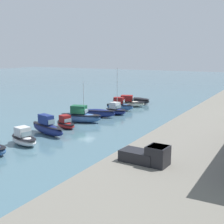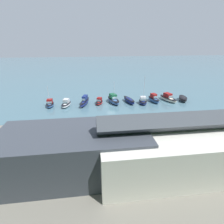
{
  "view_description": "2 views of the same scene",
  "coord_description": "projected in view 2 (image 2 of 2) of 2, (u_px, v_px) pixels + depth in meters",
  "views": [
    {
      "loc": [
        42.57,
        28.77,
        11.91
      ],
      "look_at": [
        -1.74,
        4.06,
        2.23
      ],
      "focal_mm": 50.0,
      "sensor_mm": 36.0,
      "label": 1
    },
    {
      "loc": [
        6.25,
        50.96,
        19.3
      ],
      "look_at": [
        0.99,
        10.07,
        1.91
      ],
      "focal_mm": 28.0,
      "sensor_mm": 36.0,
      "label": 2
    }
  ],
  "objects": [
    {
      "name": "moored_boat_6",
      "position": [
        99.0,
        102.0,
        55.5
      ],
      "size": [
        3.25,
        4.58,
        2.07
      ],
      "rotation": [
        0.0,
        0.0,
        -0.34
      ],
      "color": "red",
      "rests_on": "ground_plane"
    },
    {
      "name": "quay_promenade",
      "position": [
        131.0,
        158.0,
        29.29
      ],
      "size": [
        123.13,
        28.07,
        1.48
      ],
      "color": "gray",
      "rests_on": "ground_plane"
    },
    {
      "name": "moored_boat_3",
      "position": [
        143.0,
        101.0,
        55.54
      ],
      "size": [
        2.83,
        4.69,
        9.08
      ],
      "rotation": [
        0.0,
        0.0,
        -0.1
      ],
      "color": "navy",
      "rests_on": "ground_plane"
    },
    {
      "name": "parked_car_0",
      "position": [
        172.0,
        133.0,
        33.92
      ],
      "size": [
        4.34,
        2.15,
        2.16
      ],
      "rotation": [
        0.0,
        0.0,
        1.49
      ],
      "color": "#1E4C2D",
      "rests_on": "quay_promenade"
    },
    {
      "name": "moored_boat_2",
      "position": [
        154.0,
        99.0,
        57.02
      ],
      "size": [
        3.32,
        5.99,
        2.79
      ],
      "rotation": [
        0.0,
        0.0,
        0.24
      ],
      "color": "#33568E",
      "rests_on": "ground_plane"
    },
    {
      "name": "moored_boat_7",
      "position": [
        85.0,
        102.0,
        54.67
      ],
      "size": [
        3.68,
        7.74,
        2.91
      ],
      "rotation": [
        0.0,
        0.0,
        -0.29
      ],
      "color": "navy",
      "rests_on": "ground_plane"
    },
    {
      "name": "moored_boat_8",
      "position": [
        66.0,
        104.0,
        53.4
      ],
      "size": [
        3.47,
        5.41,
        2.37
      ],
      "rotation": [
        0.0,
        0.0,
        -0.28
      ],
      "color": "white",
      "rests_on": "ground_plane"
    },
    {
      "name": "moored_boat_1",
      "position": [
        168.0,
        98.0,
        58.24
      ],
      "size": [
        4.74,
        7.73,
        2.55
      ],
      "rotation": [
        0.0,
        0.0,
        0.33
      ],
      "color": "white",
      "rests_on": "ground_plane"
    },
    {
      "name": "yacht_club_building",
      "position": [
        75.0,
        152.0,
        24.17
      ],
      "size": [
        19.9,
        9.05,
        6.53
      ],
      "color": "#3D424C",
      "rests_on": "quay_promenade"
    },
    {
      "name": "moored_boat_0",
      "position": [
        183.0,
        99.0,
        58.24
      ],
      "size": [
        3.67,
        5.84,
        1.49
      ],
      "rotation": [
        0.0,
        0.0,
        -0.26
      ],
      "color": "black",
      "rests_on": "ground_plane"
    },
    {
      "name": "moored_boat_9",
      "position": [
        50.0,
        104.0,
        53.11
      ],
      "size": [
        2.34,
        4.28,
        6.64
      ],
      "rotation": [
        0.0,
        0.0,
        0.03
      ],
      "color": "#33568E",
      "rests_on": "ground_plane"
    },
    {
      "name": "pickup_truck_1",
      "position": [
        43.0,
        129.0,
        35.58
      ],
      "size": [
        2.29,
        4.85,
        1.9
      ],
      "rotation": [
        0.0,
        0.0,
        -0.07
      ],
      "color": "black",
      "rests_on": "quay_promenade"
    },
    {
      "name": "moored_boat_5",
      "position": [
        113.0,
        100.0,
        56.09
      ],
      "size": [
        4.28,
        7.68,
        7.15
      ],
      "rotation": [
        0.0,
        0.0,
        0.27
      ],
      "color": "#33568E",
      "rests_on": "ground_plane"
    },
    {
      "name": "moored_boat_4",
      "position": [
        129.0,
        100.0,
        56.45
      ],
      "size": [
        3.37,
        6.98,
        1.59
      ],
      "rotation": [
        0.0,
        0.0,
        0.26
      ],
      "color": "navy",
      "rests_on": "ground_plane"
    },
    {
      "name": "ground_plane",
      "position": [
        111.0,
        105.0,
        54.8
      ],
      "size": [
        320.0,
        320.0,
        0.0
      ],
      "primitive_type": "plane",
      "color": "slate"
    },
    {
      "name": "harbor_clubhouse",
      "position": [
        179.0,
        148.0,
        24.86
      ],
      "size": [
        23.38,
        10.1,
        9.12
      ],
      "color": "silver",
      "rests_on": "quay_promenade"
    }
  ]
}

